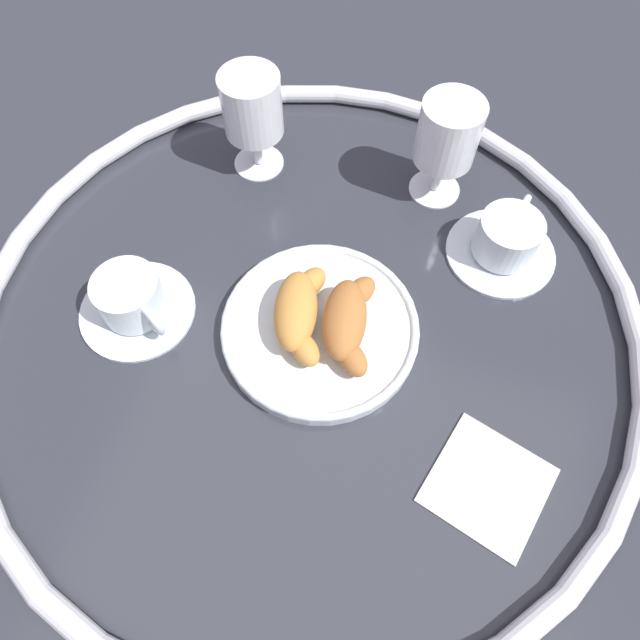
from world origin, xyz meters
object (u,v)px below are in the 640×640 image
Objects in this scene: coffee_cup_far at (506,240)px; juice_glass_left at (447,138)px; juice_glass_right at (252,109)px; pastry_plate at (320,328)px; coffee_cup_near at (133,301)px; folded_napkin at (488,485)px; croissant_small at (347,321)px; croissant_large at (299,312)px.

juice_glass_left reaches higher than coffee_cup_far.
pastry_plate is at bearing 34.81° from juice_glass_right.
coffee_cup_near is 0.42m from juice_glass_left.
coffee_cup_near is at bearing -100.65° from folded_napkin.
coffee_cup_near is at bearing -80.67° from croissant_small.
juice_glass_left is at bearing 161.78° from pastry_plate.
coffee_cup_far is 0.35m from juice_glass_right.
coffee_cup_far is at bearing 81.15° from juice_glass_right.
croissant_large is 0.27m from juice_glass_right.
folded_napkin is (0.12, 0.24, -0.04)m from croissant_large.
juice_glass_right reaches higher than croissant_small.
juice_glass_left reaches higher than croissant_small.
juice_glass_left is (-0.25, 0.08, 0.08)m from pastry_plate.
pastry_plate is 1.68× the size of croissant_small.
juice_glass_right is (-0.05, -0.34, 0.07)m from coffee_cup_far.
croissant_small reaches higher than pastry_plate.
coffee_cup_near is at bearing -80.17° from pastry_plate.
croissant_small is at bearing -41.80° from coffee_cup_far.
croissant_large is 0.19m from coffee_cup_near.
juice_glass_right is 0.52m from folded_napkin.
coffee_cup_far is at bearing 52.21° from juice_glass_left.
juice_glass_right is at bearing -149.73° from croissant_large.
juice_glass_right reaches higher than croissant_large.
croissant_large is 0.98× the size of coffee_cup_far.
croissant_large is (0.00, -0.02, 0.03)m from pastry_plate.
juice_glass_left reaches higher than folded_napkin.
croissant_large is at bearing 100.52° from coffee_cup_near.
croissant_small is 0.25m from coffee_cup_near.
coffee_cup_near is 0.45m from coffee_cup_far.
coffee_cup_near is 1.00× the size of coffee_cup_far.
croissant_large is 0.27m from folded_napkin.
folded_napkin is at bearing 47.19° from juice_glass_right.
croissant_small is 1.23× the size of folded_napkin.
coffee_cup_near reaches higher than folded_napkin.
juice_glass_left and juice_glass_right have the same top height.
juice_glass_right is 1.27× the size of folded_napkin.
coffee_cup_near reaches higher than pastry_plate.
pastry_plate is at bearing -118.74° from folded_napkin.
folded_napkin is at bearing 56.71° from croissant_small.
croissant_large reaches higher than coffee_cup_far.
croissant_large is 0.99× the size of croissant_small.
coffee_cup_far is (-0.17, 0.18, 0.02)m from pastry_plate.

